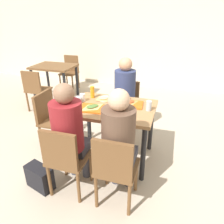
{
  "coord_description": "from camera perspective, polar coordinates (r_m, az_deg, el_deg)",
  "views": [
    {
      "loc": [
        0.71,
        -2.33,
        1.85
      ],
      "look_at": [
        0.0,
        0.0,
        0.69
      ],
      "focal_mm": 34.07,
      "sensor_mm": 36.0,
      "label": 1
    }
  ],
  "objects": [
    {
      "name": "foil_bundle",
      "position": [
        2.78,
        -9.1,
        3.35
      ],
      "size": [
        0.1,
        0.1,
        0.1
      ],
      "primitive_type": "sphere",
      "color": "silver",
      "rests_on": "main_table"
    },
    {
      "name": "plastic_cup_b",
      "position": [
        2.35,
        -1.75,
        -0.65
      ],
      "size": [
        0.07,
        0.07,
        0.1
      ],
      "primitive_type": "cylinder",
      "color": "white",
      "rests_on": "main_table"
    },
    {
      "name": "chair_near_left",
      "position": [
        2.28,
        -12.45,
        -11.77
      ],
      "size": [
        0.4,
        0.4,
        0.84
      ],
      "color": "brown",
      "rests_on": "ground_plane"
    },
    {
      "name": "ground_plane",
      "position": [
        3.06,
        0.0,
        -11.84
      ],
      "size": [
        10.0,
        10.0,
        0.02
      ],
      "primitive_type": "cube",
      "color": "#B7A893"
    },
    {
      "name": "soda_can",
      "position": [
        2.57,
        9.84,
        1.67
      ],
      "size": [
        0.07,
        0.07,
        0.12
      ],
      "primitive_type": "cylinder",
      "color": "#B7BCC6",
      "rests_on": "main_table"
    },
    {
      "name": "person_in_brown_jacket",
      "position": [
        2.07,
        1.93,
        -7.01
      ],
      "size": [
        0.32,
        0.42,
        1.25
      ],
      "color": "#383842",
      "rests_on": "ground_plane"
    },
    {
      "name": "pizza_slice_a",
      "position": [
        2.61,
        -5.31,
        1.44
      ],
      "size": [
        0.25,
        0.28,
        0.02
      ],
      "color": "#DBAD60",
      "rests_on": "tray_red_near"
    },
    {
      "name": "handbag",
      "position": [
        2.65,
        -18.82,
        -16.24
      ],
      "size": [
        0.35,
        0.25,
        0.28
      ],
      "primitive_type": "cube",
      "rotation": [
        0.0,
        0.0,
        -0.3
      ],
      "color": "black",
      "rests_on": "ground_plane"
    },
    {
      "name": "tray_red_near",
      "position": [
        2.6,
        -4.83,
        0.95
      ],
      "size": [
        0.38,
        0.29,
        0.02
      ],
      "primitive_type": "cube",
      "rotation": [
        0.0,
        0.0,
        0.09
      ],
      "color": "#D85914",
      "rests_on": "main_table"
    },
    {
      "name": "back_wall",
      "position": [
        5.59,
        10.27,
        20.54
      ],
      "size": [
        10.0,
        0.1,
        2.8
      ],
      "primitive_type": "cube",
      "color": "beige",
      "rests_on": "ground_plane"
    },
    {
      "name": "condiment_bottle",
      "position": [
        2.93,
        -5.28,
        5.35
      ],
      "size": [
        0.06,
        0.06,
        0.16
      ],
      "primitive_type": "cylinder",
      "color": "orange",
      "rests_on": "main_table"
    },
    {
      "name": "main_table",
      "position": [
        2.71,
        0.0,
        -0.65
      ],
      "size": [
        1.07,
        0.78,
        0.76
      ],
      "color": "#9E7247",
      "rests_on": "ground_plane"
    },
    {
      "name": "pizza_slice_b",
      "position": [
        2.74,
        4.63,
        2.68
      ],
      "size": [
        0.24,
        0.23,
        0.02
      ],
      "color": "#C68C47",
      "rests_on": "tray_red_far"
    },
    {
      "name": "paper_plate_center",
      "position": [
        2.9,
        -1.79,
        3.59
      ],
      "size": [
        0.22,
        0.22,
        0.01
      ],
      "primitive_type": "cylinder",
      "color": "white",
      "rests_on": "main_table"
    },
    {
      "name": "background_chair_near",
      "position": [
        4.43,
        -19.84,
        6.09
      ],
      "size": [
        0.4,
        0.4,
        0.84
      ],
      "color": "brown",
      "rests_on": "ground_plane"
    },
    {
      "name": "chair_left_end",
      "position": [
        3.15,
        -16.19,
        -1.17
      ],
      "size": [
        0.4,
        0.4,
        0.84
      ],
      "color": "brown",
      "rests_on": "ground_plane"
    },
    {
      "name": "pizza_slice_c",
      "position": [
        2.88,
        -2.4,
        3.7
      ],
      "size": [
        0.24,
        0.24,
        0.02
      ],
      "color": "#DBAD60",
      "rests_on": "paper_plate_center"
    },
    {
      "name": "background_table",
      "position": [
        4.97,
        -15.19,
        10.46
      ],
      "size": [
        0.9,
        0.7,
        0.76
      ],
      "color": "brown",
      "rests_on": "ground_plane"
    },
    {
      "name": "pizza_slice_d",
      "position": [
        2.44,
        2.4,
        -0.5
      ],
      "size": [
        0.26,
        0.22,
        0.02
      ],
      "color": "tan",
      "rests_on": "paper_plate_near_edge"
    },
    {
      "name": "chair_far_side",
      "position": [
        3.46,
        3.76,
        2.32
      ],
      "size": [
        0.4,
        0.4,
        0.84
      ],
      "color": "brown",
      "rests_on": "ground_plane"
    },
    {
      "name": "chair_near_right",
      "position": [
        2.11,
        0.8,
        -14.62
      ],
      "size": [
        0.4,
        0.4,
        0.84
      ],
      "color": "brown",
      "rests_on": "ground_plane"
    },
    {
      "name": "background_chair_far",
      "position": [
        5.62,
        -11.15,
        11.02
      ],
      "size": [
        0.4,
        0.4,
        0.84
      ],
      "color": "brown",
      "rests_on": "ground_plane"
    },
    {
      "name": "plastic_cup_a",
      "position": [
        2.95,
        1.4,
        4.95
      ],
      "size": [
        0.07,
        0.07,
        0.1
      ],
      "primitive_type": "cylinder",
      "color": "white",
      "rests_on": "main_table"
    },
    {
      "name": "person_in_red",
      "position": [
        2.25,
        -11.35,
        -4.74
      ],
      "size": [
        0.32,
        0.42,
        1.25
      ],
      "color": "#383842",
      "rests_on": "ground_plane"
    },
    {
      "name": "paper_plate_near_edge",
      "position": [
        2.43,
        2.12,
        -0.86
      ],
      "size": [
        0.22,
        0.22,
        0.01
      ],
      "primitive_type": "cylinder",
      "color": "white",
      "rests_on": "main_table"
    },
    {
      "name": "plastic_cup_d",
      "position": [
        2.85,
        3.56,
        4.14
      ],
      "size": [
        0.07,
        0.07,
        0.1
      ],
      "primitive_type": "cylinder",
      "color": "white",
      "rests_on": "main_table"
    },
    {
      "name": "tray_red_far",
      "position": [
        2.72,
        4.49,
        2.13
      ],
      "size": [
        0.38,
        0.29,
        0.02
      ],
      "primitive_type": "cube",
      "rotation": [
        0.0,
        0.0,
        0.09
      ],
      "color": "#D85914",
      "rests_on": "main_table"
    },
    {
      "name": "person_far_side",
      "position": [
        3.24,
        3.3,
        5.38
      ],
      "size": [
        0.32,
        0.42,
        1.25
      ],
      "color": "#383842",
      "rests_on": "ground_plane"
    },
    {
      "name": "plastic_cup_c",
      "position": [
        2.84,
        -7.94,
        3.87
      ],
      "size": [
        0.07,
        0.07,
        0.1
      ],
      "primitive_type": "cylinder",
      "color": "white",
      "rests_on": "main_table"
    }
  ]
}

